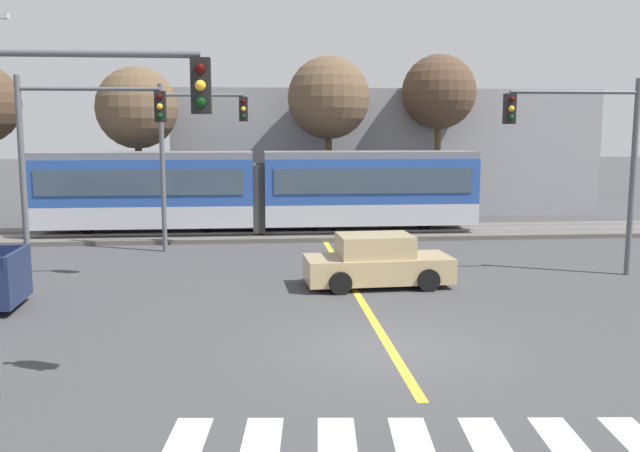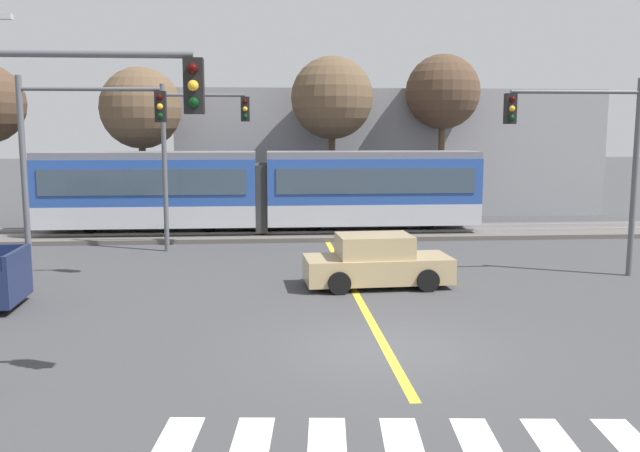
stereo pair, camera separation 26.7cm
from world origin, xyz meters
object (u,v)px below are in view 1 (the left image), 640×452
(traffic_light_near_left, at_px, (62,158))
(traffic_light_far_left, at_px, (191,142))
(sedan_crossing, at_px, (377,262))
(bare_tree_far_east, at_px, (439,93))
(light_rail_tram, at_px, (259,188))
(bare_tree_west, at_px, (137,108))
(traffic_light_mid_left, at_px, (72,145))
(bare_tree_east, at_px, (329,98))
(traffic_light_mid_right, at_px, (590,145))

(traffic_light_near_left, height_order, traffic_light_far_left, traffic_light_far_left)
(sedan_crossing, bearing_deg, bare_tree_far_east, 68.93)
(light_rail_tram, bearing_deg, traffic_light_far_left, -125.40)
(light_rail_tram, xyz_separation_m, bare_tree_west, (-5.58, 3.51, 3.46))
(light_rail_tram, xyz_separation_m, traffic_light_mid_left, (-5.39, -8.56, 2.02))
(light_rail_tram, relative_size, traffic_light_near_left, 3.02)
(sedan_crossing, xyz_separation_m, bare_tree_east, (-0.02, 13.59, 5.31))
(traffic_light_near_left, bearing_deg, sedan_crossing, 49.47)
(traffic_light_far_left, distance_m, bare_tree_far_east, 14.25)
(traffic_light_near_left, relative_size, traffic_light_mid_left, 1.01)
(bare_tree_west, bearing_deg, traffic_light_far_left, -66.10)
(traffic_light_far_left, xyz_separation_m, traffic_light_mid_right, (12.53, -5.53, -0.02))
(light_rail_tram, relative_size, bare_tree_far_east, 2.24)
(sedan_crossing, height_order, bare_tree_west, bare_tree_west)
(traffic_light_near_left, distance_m, bare_tree_west, 21.24)
(traffic_light_mid_left, height_order, traffic_light_far_left, traffic_light_far_left)
(traffic_light_mid_right, bearing_deg, traffic_light_mid_left, 178.29)
(traffic_light_mid_left, relative_size, traffic_light_mid_right, 1.00)
(traffic_light_mid_left, distance_m, bare_tree_west, 12.15)
(bare_tree_east, distance_m, bare_tree_far_east, 5.69)
(traffic_light_mid_left, distance_m, traffic_light_far_left, 5.85)
(traffic_light_near_left, relative_size, bare_tree_far_east, 0.74)
(traffic_light_far_left, distance_m, bare_tree_west, 7.79)
(light_rail_tram, relative_size, traffic_light_mid_right, 3.05)
(traffic_light_mid_right, bearing_deg, traffic_light_near_left, -147.19)
(traffic_light_near_left, height_order, traffic_light_mid_right, traffic_light_near_left)
(light_rail_tram, bearing_deg, sedan_crossing, -70.99)
(traffic_light_mid_right, height_order, bare_tree_west, bare_tree_west)
(light_rail_tram, bearing_deg, traffic_light_mid_left, -122.23)
(bare_tree_east, bearing_deg, traffic_light_near_left, -107.12)
(traffic_light_far_left, xyz_separation_m, bare_tree_west, (-3.10, 7.00, 1.45))
(traffic_light_near_left, bearing_deg, traffic_light_mid_right, 32.81)
(traffic_light_far_left, bearing_deg, bare_tree_far_east, 35.38)
(bare_tree_east, bearing_deg, traffic_light_mid_left, -125.52)
(traffic_light_near_left, xyz_separation_m, traffic_light_mid_right, (13.23, 8.53, -0.01))
(bare_tree_far_east, bearing_deg, traffic_light_far_left, -144.62)
(bare_tree_far_east, bearing_deg, bare_tree_west, -175.51)
(light_rail_tram, height_order, bare_tree_west, bare_tree_west)
(traffic_light_near_left, bearing_deg, traffic_light_mid_left, 103.85)
(light_rail_tram, relative_size, bare_tree_west, 2.49)
(traffic_light_mid_left, height_order, bare_tree_far_east, bare_tree_far_east)
(traffic_light_mid_left, bearing_deg, bare_tree_east, 54.48)
(traffic_light_far_left, height_order, bare_tree_west, bare_tree_west)
(traffic_light_far_left, relative_size, bare_tree_west, 0.83)
(traffic_light_far_left, xyz_separation_m, bare_tree_east, (5.86, 7.22, 1.95))
(traffic_light_mid_left, height_order, bare_tree_east, bare_tree_east)
(bare_tree_east, bearing_deg, bare_tree_west, -178.56)
(traffic_light_near_left, xyz_separation_m, bare_tree_far_east, (12.16, 22.20, 2.31))
(sedan_crossing, relative_size, traffic_light_near_left, 0.70)
(sedan_crossing, height_order, traffic_light_near_left, traffic_light_near_left)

